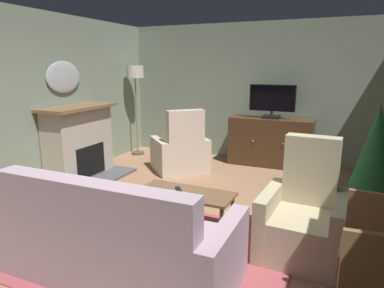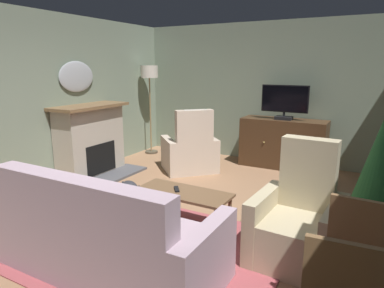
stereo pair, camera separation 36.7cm
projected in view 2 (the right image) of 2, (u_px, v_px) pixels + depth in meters
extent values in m
cube|color=#936B4C|center=(172.00, 229.00, 4.11)|extent=(5.80, 7.53, 0.04)
cube|color=gray|center=(265.00, 93.00, 6.80)|extent=(5.80, 0.10, 2.72)
cube|color=gray|center=(17.00, 103.00, 5.04)|extent=(0.10, 7.53, 2.72)
cube|color=#9E474C|center=(158.00, 251.00, 3.59)|extent=(2.50, 2.11, 0.01)
cube|color=#4C4C51|center=(111.00, 177.00, 5.93)|extent=(0.50, 1.42, 0.04)
cube|color=#ADA393|center=(90.00, 141.00, 6.01)|extent=(0.46, 1.22, 1.19)
cube|color=black|center=(100.00, 158.00, 5.98)|extent=(0.10, 0.68, 0.52)
cube|color=brown|center=(90.00, 106.00, 5.85)|extent=(0.58, 1.38, 0.05)
ellipsoid|color=#B2B7BF|center=(77.00, 77.00, 5.86)|extent=(0.06, 0.76, 0.52)
cube|color=black|center=(281.00, 165.00, 6.57)|extent=(1.49, 0.49, 0.06)
cube|color=#422B19|center=(283.00, 143.00, 6.47)|extent=(1.55, 0.55, 0.92)
sphere|color=tan|center=(264.00, 142.00, 6.35)|extent=(0.03, 0.03, 0.03)
sphere|color=tan|center=(295.00, 146.00, 6.09)|extent=(0.03, 0.03, 0.03)
cube|color=black|center=(284.00, 118.00, 6.32)|extent=(0.31, 0.20, 0.06)
cylinder|color=black|center=(284.00, 114.00, 6.31)|extent=(0.04, 0.04, 0.08)
cube|color=black|center=(285.00, 99.00, 6.24)|extent=(0.85, 0.05, 0.49)
cube|color=black|center=(284.00, 99.00, 6.22)|extent=(0.81, 0.01, 0.45)
cube|color=brown|center=(183.00, 193.00, 4.05)|extent=(1.14, 0.50, 0.03)
cylinder|color=brown|center=(230.00, 214.00, 4.01)|extent=(0.04, 0.04, 0.42)
cylinder|color=brown|center=(157.00, 197.00, 4.51)|extent=(0.04, 0.04, 0.42)
cylinder|color=brown|center=(216.00, 226.00, 3.69)|extent=(0.04, 0.04, 0.42)
cylinder|color=brown|center=(139.00, 207.00, 4.20)|extent=(0.04, 0.04, 0.42)
cube|color=black|center=(177.00, 189.00, 4.10)|extent=(0.14, 0.17, 0.02)
cube|color=#AD93A3|center=(110.00, 247.00, 3.23)|extent=(1.86, 0.92, 0.45)
cube|color=#AD93A3|center=(77.00, 211.00, 2.81)|extent=(1.86, 0.20, 0.56)
cube|color=#AD93A3|center=(38.00, 215.00, 3.68)|extent=(0.15, 0.92, 0.67)
cube|color=#AD93A3|center=(206.00, 266.00, 2.74)|extent=(0.15, 0.92, 0.67)
cube|color=#A84C51|center=(111.00, 223.00, 2.96)|extent=(0.37, 0.15, 0.36)
cube|color=#C6B29E|center=(189.00, 159.00, 6.35)|extent=(1.03, 1.03, 0.41)
cube|color=#C6B29E|center=(194.00, 132.00, 5.93)|extent=(0.59, 0.59, 0.75)
cube|color=#C6B29E|center=(169.00, 155.00, 6.22)|extent=(0.66, 0.66, 0.61)
cube|color=#C6B29E|center=(209.00, 152.00, 6.44)|extent=(0.66, 0.66, 0.61)
cube|color=white|center=(195.00, 116.00, 5.80)|extent=(0.30, 0.30, 0.24)
cube|color=tan|center=(296.00, 240.00, 3.37)|extent=(0.59, 0.86, 0.45)
cube|color=tan|center=(308.00, 173.00, 3.51)|extent=(0.56, 0.21, 0.73)
cube|color=tan|center=(333.00, 239.00, 3.18)|extent=(0.18, 0.83, 0.65)
cube|color=tan|center=(263.00, 222.00, 3.53)|extent=(0.18, 0.83, 0.65)
cube|color=olive|center=(360.00, 240.00, 2.32)|extent=(0.42, 0.07, 0.58)
cylinder|color=olive|center=(320.00, 254.00, 2.29)|extent=(0.05, 0.34, 0.03)
cylinder|color=#99664C|center=(376.00, 212.00, 4.20)|extent=(0.43, 0.43, 0.30)
cone|color=#235B2D|center=(384.00, 155.00, 4.03)|extent=(0.60, 0.60, 1.16)
ellipsoid|color=#2D2D33|center=(130.00, 188.00, 5.11)|extent=(0.45, 0.39, 0.22)
sphere|color=#2D2D33|center=(136.00, 192.00, 4.89)|extent=(0.16, 0.16, 0.16)
cone|color=#2D2D33|center=(139.00, 186.00, 4.89)|extent=(0.04, 0.04, 0.04)
cone|color=#2D2D33|center=(133.00, 187.00, 4.85)|extent=(0.04, 0.04, 0.04)
cylinder|color=#2D2D33|center=(125.00, 185.00, 5.38)|extent=(0.21, 0.14, 0.06)
cylinder|color=#4C4233|center=(151.00, 152.00, 7.62)|extent=(0.28, 0.28, 0.04)
cylinder|color=olive|center=(150.00, 116.00, 7.45)|extent=(0.03, 0.03, 1.64)
cylinder|color=beige|center=(149.00, 72.00, 7.23)|extent=(0.36, 0.36, 0.25)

